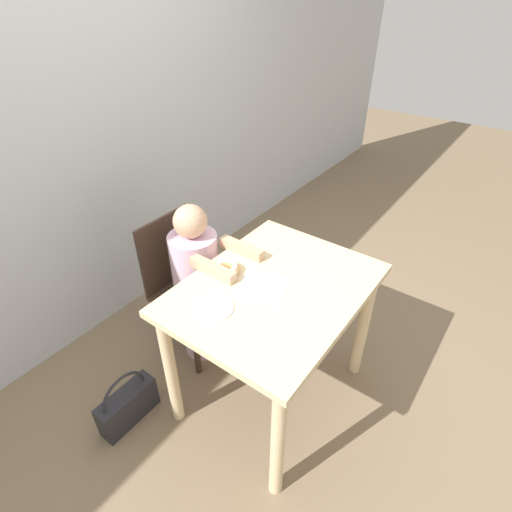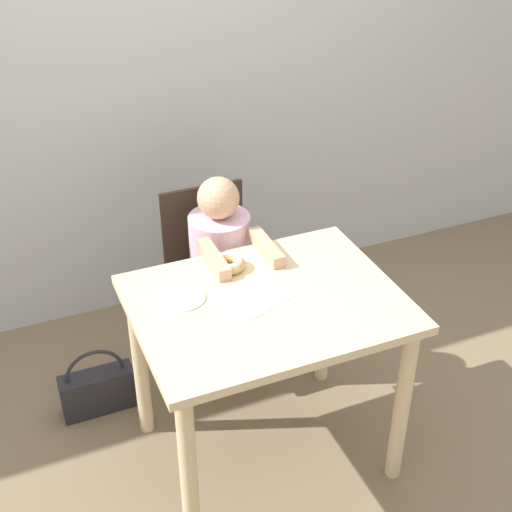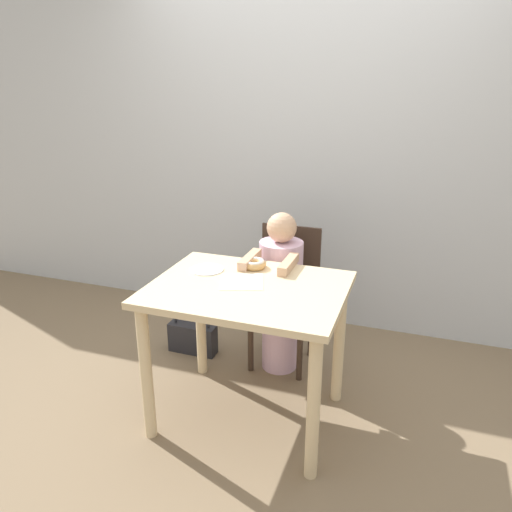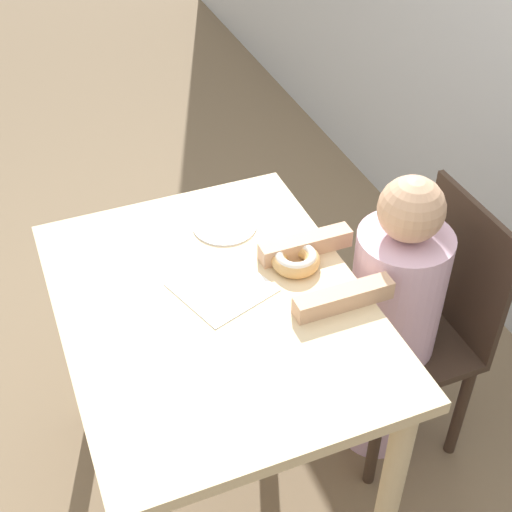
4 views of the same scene
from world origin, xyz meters
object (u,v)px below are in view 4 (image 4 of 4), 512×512
child_figure (390,326)px  handbag (295,295)px  chair (420,329)px  donut (296,259)px

child_figure → handbag: 0.71m
chair → child_figure: (-0.00, -0.11, 0.06)m
chair → donut: 0.53m
child_figure → donut: (-0.07, -0.28, 0.29)m
donut → handbag: 0.90m
child_figure → handbag: child_figure is taller
child_figure → donut: size_ratio=7.86×
donut → child_figure: bearing=76.4°
donut → handbag: bearing=153.6°
child_figure → donut: child_figure is taller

